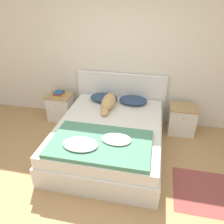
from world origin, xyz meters
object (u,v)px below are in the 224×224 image
at_px(nightstand_right, 182,119).
at_px(dog, 108,102).
at_px(book_stack, 59,93).
at_px(bed, 109,137).
at_px(pillow_left, 104,98).
at_px(pillow_right, 133,100).
at_px(nightstand_left, 61,107).

bearing_deg(nightstand_right, dog, -168.09).
bearing_deg(book_stack, bed, -33.47).
relative_size(bed, book_stack, 8.57).
xyz_separation_m(pillow_left, book_stack, (-0.93, 0.01, -0.00)).
xyz_separation_m(nightstand_right, pillow_right, (-0.92, -0.01, 0.31)).
relative_size(bed, nightstand_left, 3.80).
xyz_separation_m(dog, book_stack, (-1.08, 0.28, -0.05)).
bearing_deg(pillow_right, book_stack, 179.75).
bearing_deg(nightstand_left, dog, -14.66).
relative_size(nightstand_right, pillow_left, 1.04).
height_order(nightstand_right, pillow_left, pillow_left).
bearing_deg(bed, nightstand_left, 146.46).
relative_size(nightstand_right, pillow_right, 1.04).
distance_m(pillow_right, book_stack, 1.49).
distance_m(bed, book_stack, 1.48).
height_order(pillow_left, dog, dog).
xyz_separation_m(pillow_right, dog, (-0.41, -0.28, 0.05)).
bearing_deg(nightstand_right, pillow_left, -179.74).
height_order(bed, nightstand_left, nightstand_left).
height_order(nightstand_left, pillow_left, pillow_left).
height_order(nightstand_left, pillow_right, pillow_right).
distance_m(bed, nightstand_right, 1.45).
height_order(pillow_right, dog, dog).
bearing_deg(nightstand_left, bed, -33.54).
relative_size(nightstand_left, nightstand_right, 1.00).
distance_m(bed, nightstand_left, 1.45).
distance_m(nightstand_right, pillow_left, 1.52).
distance_m(bed, dog, 0.65).
height_order(bed, dog, dog).
distance_m(pillow_left, book_stack, 0.93).
bearing_deg(bed, pillow_left, 109.56).
relative_size(dog, book_stack, 3.10).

